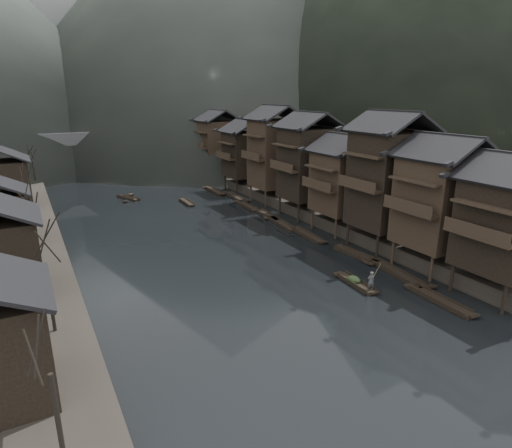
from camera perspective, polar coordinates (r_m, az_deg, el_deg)
water at (r=37.05m, az=3.46°, el=-10.16°), size 300.00×300.00×0.00m
right_bank at (r=87.34m, az=9.14°, el=6.32°), size 40.00×200.00×1.80m
stilt_houses at (r=59.32m, az=7.93°, el=8.98°), size 9.00×67.60×15.39m
bare_trees at (r=51.69m, az=-27.27°, el=3.51°), size 3.73×72.69×7.45m
moored_sampans at (r=59.17m, az=2.81°, el=0.66°), size 3.14×61.68×0.47m
midriver_boats at (r=71.68m, az=-13.22°, el=3.15°), size 9.58×12.73×0.44m
stone_bridge at (r=102.04m, az=-18.70°, el=9.58°), size 40.00×6.00×9.00m
hero_sampan at (r=40.73m, az=13.11°, el=-7.65°), size 1.35×5.18×0.44m
cargo_heap at (r=40.65m, az=12.93°, el=-6.80°), size 1.13×1.48×0.68m
boatman at (r=39.16m, az=15.08°, el=-7.03°), size 0.74×0.57×1.80m
bamboo_pole at (r=38.26m, az=15.62°, el=-3.15°), size 0.65×2.20×3.77m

